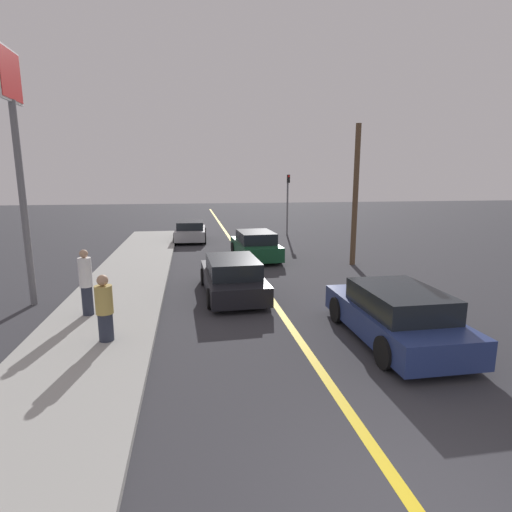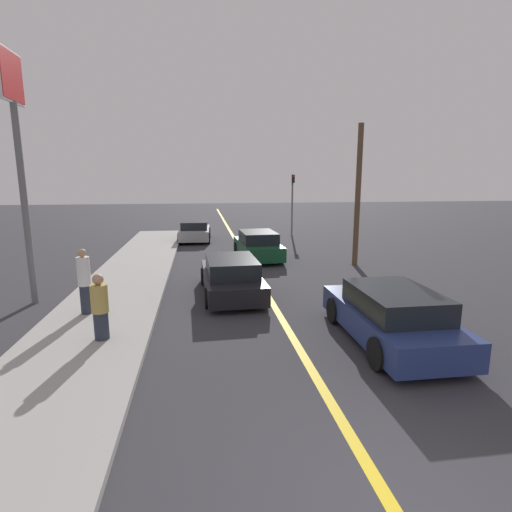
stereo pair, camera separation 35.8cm
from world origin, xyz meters
name	(u,v)px [view 1 (the left image)]	position (x,y,z in m)	size (l,w,h in m)	color
road_center_line	(238,250)	(0.00, 18.00, 0.00)	(0.20, 60.00, 0.01)	gold
sidewalk_left	(131,274)	(-5.01, 12.96, 0.07)	(3.01, 25.91, 0.14)	#9E9E99
car_near_right_lane	(395,315)	(2.26, 5.04, 0.66)	(2.03, 4.46, 1.36)	navy
car_ahead_center	(232,277)	(-1.21, 9.60, 0.62)	(2.06, 4.53, 1.29)	black
car_far_distant	(255,246)	(0.56, 15.56, 0.66)	(2.09, 4.33, 1.37)	#144728
car_parked_left_lot	(191,231)	(-2.55, 21.69, 0.62)	(2.04, 3.98, 1.27)	#9E9EA3
pedestrian_near_curb	(105,309)	(-4.58, 5.85, 0.92)	(0.40, 0.40, 1.59)	#282D3D
pedestrian_mid_group	(86,282)	(-5.45, 7.82, 1.07)	(0.35, 0.35, 1.85)	#282D3D
traffic_light	(288,198)	(4.10, 23.42, 2.53)	(0.18, 0.40, 4.13)	slate
roadside_sign	(15,126)	(-7.47, 9.52, 5.37)	(0.20, 1.50, 7.50)	slate
utility_pole	(355,196)	(4.74, 13.50, 3.11)	(0.24, 0.24, 6.22)	brown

